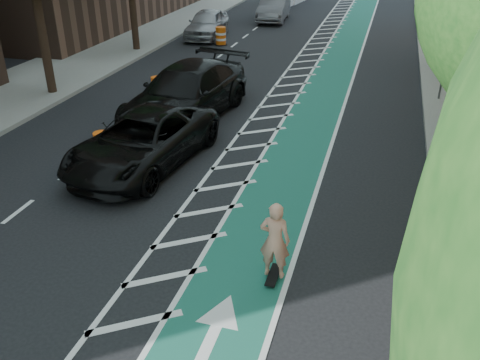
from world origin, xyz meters
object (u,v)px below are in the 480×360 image
at_px(suv_near, 143,140).
at_px(barrel_a, 103,147).
at_px(suv_far, 186,93).
at_px(skateboarder, 275,240).

bearing_deg(suv_near, barrel_a, -172.33).
bearing_deg(barrel_a, suv_far, 73.93).
relative_size(skateboarder, suv_near, 0.30).
height_order(skateboarder, suv_near, skateboarder).
relative_size(skateboarder, barrel_a, 1.97).
bearing_deg(barrel_a, skateboarder, -33.57).
bearing_deg(skateboarder, suv_far, -57.81).
bearing_deg(skateboarder, barrel_a, -33.52).
bearing_deg(suv_far, suv_near, -78.86).
height_order(suv_near, suv_far, suv_far).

